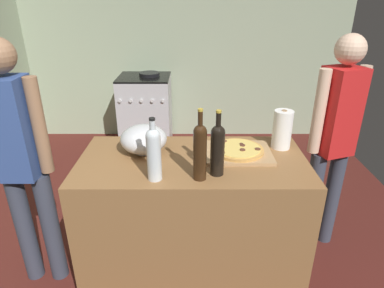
# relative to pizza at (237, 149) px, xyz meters

# --- Properties ---
(ground_plane) EXTENTS (4.35, 3.80, 0.02)m
(ground_plane) POSITION_rel_pizza_xyz_m (-0.49, 0.88, -0.94)
(ground_plane) COLOR #511E19
(kitchen_wall_rear) EXTENTS (4.35, 0.10, 2.60)m
(kitchen_wall_rear) POSITION_rel_pizza_xyz_m (-0.49, 2.53, 0.37)
(kitchen_wall_rear) COLOR #99A889
(kitchen_wall_rear) RESTS_ON ground_plane
(counter) EXTENTS (1.34, 0.67, 0.90)m
(counter) POSITION_rel_pizza_xyz_m (-0.27, -0.06, -0.48)
(counter) COLOR olive
(counter) RESTS_ON ground_plane
(cutting_board) EXTENTS (0.40, 0.32, 0.02)m
(cutting_board) POSITION_rel_pizza_xyz_m (-0.00, -0.00, -0.02)
(cutting_board) COLOR tan
(cutting_board) RESTS_ON counter
(pizza) EXTENTS (0.31, 0.31, 0.03)m
(pizza) POSITION_rel_pizza_xyz_m (0.00, 0.00, 0.00)
(pizza) COLOR tan
(pizza) RESTS_ON cutting_board
(mixing_bowl) EXTENTS (0.28, 0.28, 0.17)m
(mixing_bowl) POSITION_rel_pizza_xyz_m (-0.57, 0.03, 0.06)
(mixing_bowl) COLOR #B2B2B7
(mixing_bowl) RESTS_ON counter
(paper_towel_roll) EXTENTS (0.12, 0.12, 0.25)m
(paper_towel_roll) POSITION_rel_pizza_xyz_m (0.28, 0.10, 0.09)
(paper_towel_roll) COLOR white
(paper_towel_roll) RESTS_ON counter
(wine_bottle_amber) EXTENTS (0.07, 0.07, 0.36)m
(wine_bottle_amber) POSITION_rel_pizza_xyz_m (-0.14, -0.24, 0.12)
(wine_bottle_amber) COLOR black
(wine_bottle_amber) RESTS_ON counter
(wine_bottle_dark) EXTENTS (0.07, 0.07, 0.38)m
(wine_bottle_dark) POSITION_rel_pizza_xyz_m (-0.24, -0.29, 0.14)
(wine_bottle_dark) COLOR #331E0F
(wine_bottle_dark) RESTS_ON counter
(wine_bottle_clear) EXTENTS (0.07, 0.07, 0.34)m
(wine_bottle_clear) POSITION_rel_pizza_xyz_m (-0.47, -0.30, 0.12)
(wine_bottle_clear) COLOR silver
(wine_bottle_clear) RESTS_ON counter
(stove) EXTENTS (0.61, 0.60, 0.93)m
(stove) POSITION_rel_pizza_xyz_m (-0.85, 2.13, -0.48)
(stove) COLOR #B7B7BC
(stove) RESTS_ON ground_plane
(person_in_stripes) EXTENTS (0.36, 0.20, 1.59)m
(person_in_stripes) POSITION_rel_pizza_xyz_m (-1.28, -0.07, -0.03)
(person_in_stripes) COLOR #383D4C
(person_in_stripes) RESTS_ON ground_plane
(person_in_red) EXTENTS (0.37, 0.26, 1.57)m
(person_in_red) POSITION_rel_pizza_xyz_m (0.69, 0.27, -0.03)
(person_in_red) COLOR #383D4C
(person_in_red) RESTS_ON ground_plane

